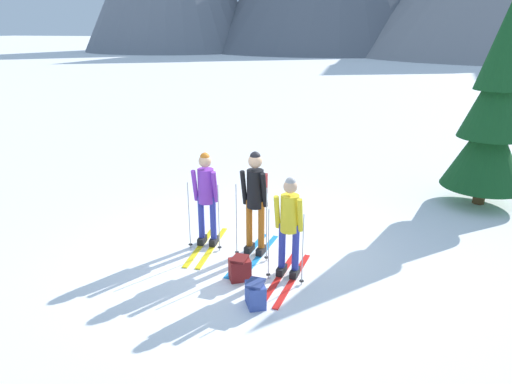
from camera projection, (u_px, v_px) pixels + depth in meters
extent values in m
plane|color=white|center=(245.00, 253.00, 8.06)|extent=(400.00, 400.00, 0.00)
cube|color=yellow|center=(212.00, 247.00, 8.28)|extent=(0.26, 1.65, 0.02)
cube|color=yellow|center=(201.00, 246.00, 8.33)|extent=(0.26, 1.65, 0.02)
cube|color=black|center=(214.00, 241.00, 8.35)|extent=(0.14, 0.27, 0.12)
cylinder|color=#2D389E|center=(213.00, 218.00, 8.20)|extent=(0.11, 0.11, 0.81)
cube|color=black|center=(202.00, 240.00, 8.39)|extent=(0.14, 0.27, 0.12)
cylinder|color=#2D389E|center=(201.00, 217.00, 8.24)|extent=(0.11, 0.11, 0.81)
cylinder|color=purple|center=(206.00, 186.00, 8.03)|extent=(0.28, 0.28, 0.61)
sphere|color=tan|center=(205.00, 161.00, 7.88)|extent=(0.22, 0.22, 0.22)
sphere|color=#B76019|center=(205.00, 157.00, 7.85)|extent=(0.17, 0.17, 0.17)
cylinder|color=purple|center=(215.00, 187.00, 7.93)|extent=(0.10, 0.21, 0.58)
cylinder|color=purple|center=(195.00, 186.00, 8.00)|extent=(0.10, 0.21, 0.58)
cylinder|color=#A5A5AD|center=(219.00, 218.00, 7.98)|extent=(0.02, 0.02, 1.22)
cylinder|color=black|center=(220.00, 247.00, 8.16)|extent=(0.07, 0.07, 0.01)
cylinder|color=#A5A5AD|center=(189.00, 216.00, 8.08)|extent=(0.02, 0.02, 1.22)
cylinder|color=black|center=(191.00, 244.00, 8.27)|extent=(0.07, 0.07, 0.01)
cube|color=#1E84D1|center=(259.00, 256.00, 7.94)|extent=(0.18, 1.76, 0.02)
cube|color=#1E84D1|center=(247.00, 254.00, 8.02)|extent=(0.18, 1.76, 0.02)
cube|color=black|center=(261.00, 250.00, 8.01)|extent=(0.12, 0.27, 0.12)
cylinder|color=#B76019|center=(261.00, 225.00, 7.85)|extent=(0.11, 0.11, 0.87)
cube|color=black|center=(249.00, 248.00, 8.08)|extent=(0.12, 0.27, 0.12)
cylinder|color=#B76019|center=(249.00, 223.00, 7.92)|extent=(0.11, 0.11, 0.87)
cylinder|color=black|center=(255.00, 189.00, 7.67)|extent=(0.28, 0.28, 0.65)
sphere|color=tan|center=(255.00, 161.00, 7.51)|extent=(0.23, 0.23, 0.23)
sphere|color=black|center=(255.00, 157.00, 7.49)|extent=(0.18, 0.18, 0.18)
cylinder|color=black|center=(264.00, 190.00, 7.55)|extent=(0.09, 0.21, 0.62)
cylinder|color=black|center=(244.00, 188.00, 7.67)|extent=(0.09, 0.21, 0.62)
cylinder|color=#A5A5AD|center=(267.00, 225.00, 7.60)|extent=(0.02, 0.02, 1.30)
cylinder|color=black|center=(266.00, 257.00, 7.80)|extent=(0.07, 0.07, 0.01)
cylinder|color=#A5A5AD|center=(236.00, 221.00, 7.79)|extent=(0.02, 0.02, 1.30)
cylinder|color=black|center=(237.00, 252.00, 7.98)|extent=(0.07, 0.07, 0.01)
cube|color=maroon|center=(259.00, 184.00, 7.81)|extent=(0.27, 0.17, 0.36)
cube|color=red|center=(293.00, 279.00, 7.21)|extent=(0.18, 1.74, 0.02)
cube|color=red|center=(279.00, 277.00, 7.29)|extent=(0.18, 1.74, 0.02)
cube|color=black|center=(295.00, 272.00, 7.28)|extent=(0.12, 0.27, 0.12)
cylinder|color=#2D389E|center=(296.00, 248.00, 7.14)|extent=(0.11, 0.11, 0.78)
cube|color=black|center=(282.00, 270.00, 7.35)|extent=(0.12, 0.27, 0.12)
cylinder|color=#2D389E|center=(282.00, 246.00, 7.21)|extent=(0.11, 0.11, 0.78)
cylinder|color=yellow|center=(290.00, 213.00, 6.99)|extent=(0.28, 0.28, 0.58)
sphere|color=tan|center=(290.00, 186.00, 6.84)|extent=(0.21, 0.21, 0.21)
sphere|color=gray|center=(290.00, 182.00, 6.82)|extent=(0.16, 0.16, 0.16)
cylinder|color=yellow|center=(300.00, 215.00, 6.87)|extent=(0.09, 0.20, 0.55)
cylinder|color=yellow|center=(277.00, 212.00, 6.99)|extent=(0.09, 0.20, 0.55)
cylinder|color=#A5A5AD|center=(303.00, 250.00, 6.90)|extent=(0.02, 0.02, 1.16)
cylinder|color=black|center=(302.00, 281.00, 7.07)|extent=(0.07, 0.07, 0.01)
cylinder|color=#A5A5AD|center=(269.00, 244.00, 7.08)|extent=(0.02, 0.02, 1.16)
cylinder|color=black|center=(268.00, 275.00, 7.26)|extent=(0.07, 0.07, 0.01)
cylinder|color=#51381E|center=(481.00, 186.00, 10.25)|extent=(0.25, 0.25, 0.82)
cone|color=#14471E|center=(487.00, 148.00, 9.97)|extent=(1.75, 1.75, 1.73)
cone|color=#14471E|center=(496.00, 97.00, 9.60)|extent=(1.34, 1.34, 1.73)
cone|color=#14471E|center=(505.00, 46.00, 9.27)|extent=(0.95, 0.95, 1.73)
cube|color=maroon|center=(240.00, 270.00, 7.18)|extent=(0.40, 0.38, 0.34)
cube|color=maroon|center=(240.00, 259.00, 7.12)|extent=(0.22, 0.28, 0.04)
cube|color=#384C99|center=(256.00, 295.00, 6.50)|extent=(0.37, 0.40, 0.34)
cube|color=navy|center=(256.00, 283.00, 6.43)|extent=(0.22, 0.28, 0.04)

